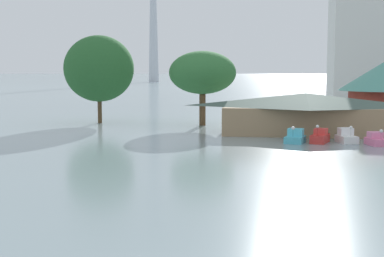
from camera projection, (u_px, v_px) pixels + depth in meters
pedal_boat_cyan at (295, 137)px, 50.97m from camera, size 2.19×2.63×1.68m
pedal_boat_red at (320, 137)px, 51.13m from camera, size 2.11×2.98×1.81m
pedal_boat_white at (346, 137)px, 51.22m from camera, size 2.04×2.74×1.71m
pedal_boat_pink at (376, 140)px, 49.52m from camera, size 1.92×2.60×1.57m
boathouse at (305, 112)px, 58.17m from camera, size 18.86×8.69×4.40m
shoreline_tree_tall_left at (99, 69)px, 69.41m from camera, size 9.00×9.00×11.31m
shoreline_tree_mid at (203, 73)px, 66.60m from camera, size 8.31×8.31×9.21m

